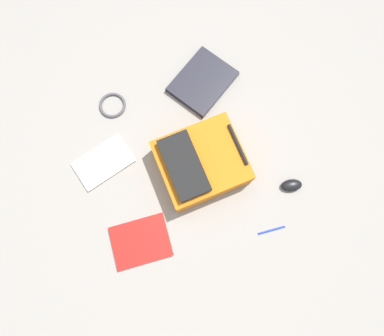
{
  "coord_description": "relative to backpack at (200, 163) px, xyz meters",
  "views": [
    {
      "loc": [
        0.33,
        -0.14,
        1.56
      ],
      "look_at": [
        0.03,
        -0.01,
        0.02
      ],
      "focal_mm": 30.25,
      "sensor_mm": 36.0,
      "label": 1
    }
  ],
  "objects": [
    {
      "name": "ground_plane",
      "position": [
        -0.03,
        -0.03,
        -0.07
      ],
      "size": [
        3.71,
        3.71,
        0.0
      ],
      "primitive_type": "plane",
      "color": "gray"
    },
    {
      "name": "backpack",
      "position": [
        0.0,
        0.0,
        0.0
      ],
      "size": [
        0.34,
        0.39,
        0.17
      ],
      "color": "orange",
      "rests_on": "ground_plane"
    },
    {
      "name": "laptop",
      "position": [
        -0.41,
        0.19,
        -0.06
      ],
      "size": [
        0.37,
        0.39,
        0.03
      ],
      "color": "#24242C",
      "rests_on": "ground_plane"
    },
    {
      "name": "book_blue",
      "position": [
        0.23,
        -0.4,
        -0.07
      ],
      "size": [
        0.24,
        0.29,
        0.02
      ],
      "color": "silver",
      "rests_on": "ground_plane"
    },
    {
      "name": "book_red",
      "position": [
        -0.2,
        -0.43,
        -0.07
      ],
      "size": [
        0.22,
        0.31,
        0.01
      ],
      "color": "silver",
      "rests_on": "ground_plane"
    },
    {
      "name": "computer_mouse",
      "position": [
        0.26,
        0.37,
        -0.06
      ],
      "size": [
        0.08,
        0.11,
        0.03
      ],
      "primitive_type": "ellipsoid",
      "rotation": [
        0.0,
        0.0,
        -0.26
      ],
      "color": "black",
      "rests_on": "ground_plane"
    },
    {
      "name": "cable_coil",
      "position": [
        -0.47,
        -0.29,
        -0.07
      ],
      "size": [
        0.14,
        0.14,
        0.01
      ],
      "primitive_type": "torus",
      "color": "#4C4C51",
      "rests_on": "ground_plane"
    },
    {
      "name": "pen_black",
      "position": [
        0.42,
        0.19,
        -0.07
      ],
      "size": [
        0.03,
        0.13,
        0.01
      ],
      "primitive_type": "cylinder",
      "rotation": [
        1.57,
        0.0,
        -0.14
      ],
      "color": "#1933B2",
      "rests_on": "ground_plane"
    }
  ]
}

